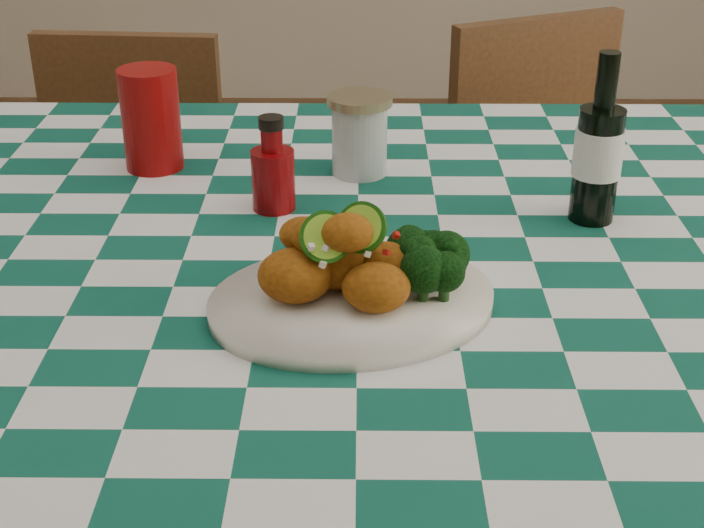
# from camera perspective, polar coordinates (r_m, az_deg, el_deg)

# --- Properties ---
(dining_table) EXTENTS (1.66, 1.06, 0.79)m
(dining_table) POSITION_cam_1_polar(r_m,az_deg,el_deg) (1.42, 0.30, -12.85)
(dining_table) COLOR #0E4F3E
(dining_table) RESTS_ON ground
(plate) EXTENTS (0.36, 0.31, 0.02)m
(plate) POSITION_cam_1_polar(r_m,az_deg,el_deg) (1.04, -0.00, -2.25)
(plate) COLOR silver
(plate) RESTS_ON dining_table
(fried_chicken_pile) EXTENTS (0.15, 0.11, 0.09)m
(fried_chicken_pile) POSITION_cam_1_polar(r_m,az_deg,el_deg) (1.01, -0.26, 0.52)
(fried_chicken_pile) COLOR #9C540F
(fried_chicken_pile) RESTS_ON plate
(broccoli_side) EXTENTS (0.08, 0.08, 0.06)m
(broccoli_side) POSITION_cam_1_polar(r_m,az_deg,el_deg) (1.03, 4.51, -0.08)
(broccoli_side) COLOR black
(broccoli_side) RESTS_ON plate
(red_tumbler) EXTENTS (0.10, 0.10, 0.14)m
(red_tumbler) POSITION_cam_1_polar(r_m,az_deg,el_deg) (1.42, -11.61, 8.25)
(red_tumbler) COLOR #870707
(red_tumbler) RESTS_ON dining_table
(ketchup_bottle) EXTENTS (0.07, 0.07, 0.12)m
(ketchup_bottle) POSITION_cam_1_polar(r_m,az_deg,el_deg) (1.26, -4.64, 5.85)
(ketchup_bottle) COLOR #700508
(ketchup_bottle) RESTS_ON dining_table
(mason_jar) EXTENTS (0.12, 0.12, 0.11)m
(mason_jar) POSITION_cam_1_polar(r_m,az_deg,el_deg) (1.37, 0.44, 7.52)
(mason_jar) COLOR #B2BCBA
(mason_jar) RESTS_ON dining_table
(beer_bottle) EXTENTS (0.08, 0.08, 0.22)m
(beer_bottle) POSITION_cam_1_polar(r_m,az_deg,el_deg) (1.25, 14.22, 7.08)
(beer_bottle) COLOR black
(beer_bottle) RESTS_ON dining_table
(wooden_chair_left) EXTENTS (0.40, 0.42, 0.82)m
(wooden_chair_left) POSITION_cam_1_polar(r_m,az_deg,el_deg) (2.03, -13.30, 0.41)
(wooden_chair_left) COLOR #472814
(wooden_chair_left) RESTS_ON ground
(wooden_chair_right) EXTENTS (0.52, 0.53, 0.85)m
(wooden_chair_right) POSITION_cam_1_polar(r_m,az_deg,el_deg) (2.06, 12.58, 1.26)
(wooden_chair_right) COLOR #472814
(wooden_chair_right) RESTS_ON ground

